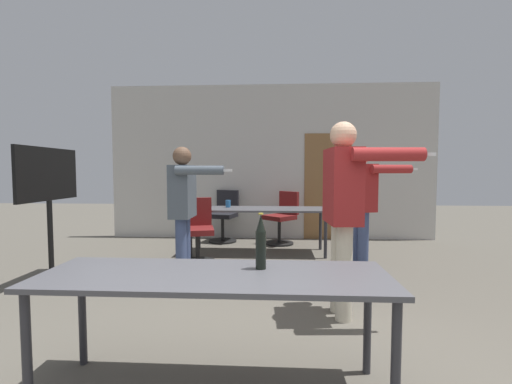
% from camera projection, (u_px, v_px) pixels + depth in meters
% --- Properties ---
extents(back_wall, '(6.33, 0.12, 3.00)m').
position_uv_depth(back_wall, '(272.00, 163.00, 6.71)').
color(back_wall, beige).
rests_on(back_wall, ground_plane).
extents(conference_table_near, '(2.04, 0.64, 0.73)m').
position_uv_depth(conference_table_near, '(214.00, 285.00, 2.00)').
color(conference_table_near, '#4C4C51').
rests_on(conference_table_near, ground_plane).
extents(conference_table_far, '(2.20, 0.70, 0.73)m').
position_uv_depth(conference_table_far, '(258.00, 212.00, 5.51)').
color(conference_table_far, '#4C4C51').
rests_on(conference_table_far, ground_plane).
extents(tv_screen, '(0.44, 1.07, 1.61)m').
position_uv_depth(tv_screen, '(49.00, 199.00, 4.08)').
color(tv_screen, black).
rests_on(tv_screen, ground_plane).
extents(person_near_casual, '(0.74, 0.62, 1.61)m').
position_uv_depth(person_near_casual, '(184.00, 201.00, 4.02)').
color(person_near_casual, '#3D4C75').
rests_on(person_near_casual, ground_plane).
extents(person_center_tall, '(0.86, 0.66, 1.64)m').
position_uv_depth(person_center_tall, '(361.00, 197.00, 4.60)').
color(person_center_tall, '#3D4C75').
rests_on(person_center_tall, ground_plane).
extents(person_far_watching, '(0.84, 0.69, 1.77)m').
position_uv_depth(person_far_watching, '(344.00, 201.00, 3.08)').
color(person_far_watching, beige).
rests_on(person_far_watching, ground_plane).
extents(office_chair_side_rolled, '(0.56, 0.61, 0.96)m').
position_uv_depth(office_chair_side_rolled, '(224.00, 217.00, 6.48)').
color(office_chair_side_rolled, black).
rests_on(office_chair_side_rolled, ground_plane).
extents(office_chair_near_pushed, '(0.56, 0.61, 0.93)m').
position_uv_depth(office_chair_near_pushed, '(197.00, 232.00, 5.00)').
color(office_chair_near_pushed, black).
rests_on(office_chair_near_pushed, ground_plane).
extents(office_chair_mid_tucked, '(0.68, 0.69, 0.95)m').
position_uv_depth(office_chair_mid_tucked, '(282.00, 219.00, 6.26)').
color(office_chair_mid_tucked, black).
rests_on(office_chair_mid_tucked, ground_plane).
extents(beer_bottle, '(0.06, 0.06, 0.34)m').
position_uv_depth(beer_bottle, '(261.00, 243.00, 2.09)').
color(beer_bottle, black).
rests_on(beer_bottle, conference_table_near).
extents(drink_cup, '(0.08, 0.08, 0.12)m').
position_uv_depth(drink_cup, '(228.00, 204.00, 5.65)').
color(drink_cup, '#2866A3').
rests_on(drink_cup, conference_table_far).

